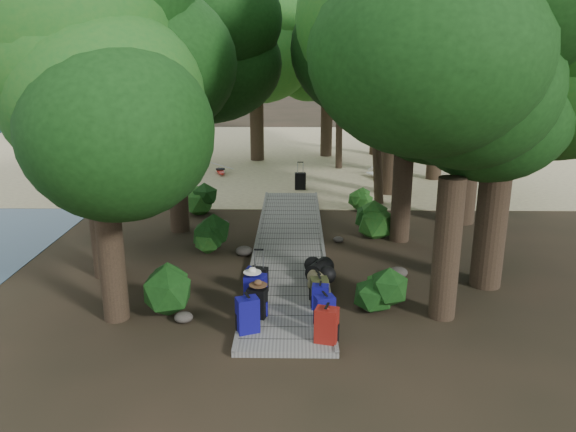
# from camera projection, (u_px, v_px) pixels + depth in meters

# --- Properties ---
(ground) EXTENTS (120.00, 120.00, 0.00)m
(ground) POSITION_uv_depth(u_px,v_px,m) (289.00, 261.00, 15.19)
(ground) COLOR #332519
(ground) RESTS_ON ground
(sand_beach) EXTENTS (40.00, 22.00, 0.02)m
(sand_beach) POSITION_uv_depth(u_px,v_px,m) (293.00, 154.00, 30.52)
(sand_beach) COLOR #C5B885
(sand_beach) RESTS_ON ground
(boardwalk) EXTENTS (2.00, 12.00, 0.12)m
(boardwalk) POSITION_uv_depth(u_px,v_px,m) (289.00, 246.00, 16.13)
(boardwalk) COLOR gray
(boardwalk) RESTS_ON ground
(backpack_left_a) EXTENTS (0.51, 0.44, 0.80)m
(backpack_left_a) POSITION_uv_depth(u_px,v_px,m) (248.00, 313.00, 11.02)
(backpack_left_a) COLOR navy
(backpack_left_a) RESTS_ON boardwalk
(backpack_left_b) EXTENTS (0.44, 0.36, 0.71)m
(backpack_left_b) POSITION_uv_depth(u_px,v_px,m) (257.00, 301.00, 11.65)
(backpack_left_b) COLOR black
(backpack_left_b) RESTS_ON boardwalk
(backpack_left_c) EXTENTS (0.50, 0.39, 0.85)m
(backpack_left_c) POSITION_uv_depth(u_px,v_px,m) (256.00, 290.00, 12.01)
(backpack_left_c) COLOR navy
(backpack_left_c) RESTS_ON boardwalk
(backpack_left_d) EXTENTS (0.39, 0.32, 0.53)m
(backpack_left_d) POSITION_uv_depth(u_px,v_px,m) (254.00, 276.00, 13.16)
(backpack_left_d) COLOR navy
(backpack_left_d) RESTS_ON boardwalk
(backpack_right_a) EXTENTS (0.49, 0.40, 0.76)m
(backpack_right_a) POSITION_uv_depth(u_px,v_px,m) (327.00, 323.00, 10.65)
(backpack_right_a) COLOR maroon
(backpack_right_a) RESTS_ON boardwalk
(backpack_right_b) EXTENTS (0.45, 0.37, 0.70)m
(backpack_right_b) POSITION_uv_depth(u_px,v_px,m) (325.00, 309.00, 11.31)
(backpack_right_b) COLOR navy
(backpack_right_b) RESTS_ON boardwalk
(backpack_right_c) EXTENTS (0.37, 0.28, 0.60)m
(backpack_right_c) POSITION_uv_depth(u_px,v_px,m) (320.00, 296.00, 12.04)
(backpack_right_c) COLOR navy
(backpack_right_c) RESTS_ON boardwalk
(backpack_right_d) EXTENTS (0.42, 0.33, 0.59)m
(backpack_right_d) POSITION_uv_depth(u_px,v_px,m) (319.00, 288.00, 12.44)
(backpack_right_d) COLOR #363C1A
(backpack_right_d) RESTS_ON boardwalk
(duffel_right_khaki) EXTENTS (0.51, 0.62, 0.35)m
(duffel_right_khaki) POSITION_uv_depth(u_px,v_px,m) (318.00, 280.00, 13.16)
(duffel_right_khaki) COLOR olive
(duffel_right_khaki) RESTS_ON boardwalk
(duffel_right_black) EXTENTS (0.73, 0.84, 0.45)m
(duffel_right_black) POSITION_uv_depth(u_px,v_px,m) (320.00, 270.00, 13.65)
(duffel_right_black) COLOR black
(duffel_right_black) RESTS_ON boardwalk
(suitcase_on_boardwalk) EXTENTS (0.42, 0.29, 0.60)m
(suitcase_on_boardwalk) POSITION_uv_depth(u_px,v_px,m) (259.00, 280.00, 12.86)
(suitcase_on_boardwalk) COLOR black
(suitcase_on_boardwalk) RESTS_ON boardwalk
(lone_suitcase_on_sand) EXTENTS (0.45, 0.27, 0.68)m
(lone_suitcase_on_sand) POSITION_uv_depth(u_px,v_px,m) (300.00, 181.00, 22.76)
(lone_suitcase_on_sand) COLOR black
(lone_suitcase_on_sand) RESTS_ON sand_beach
(hat_brown) EXTENTS (0.38, 0.38, 0.11)m
(hat_brown) POSITION_uv_depth(u_px,v_px,m) (258.00, 282.00, 11.56)
(hat_brown) COLOR #51351E
(hat_brown) RESTS_ON backpack_left_b
(hat_white) EXTENTS (0.38, 0.38, 0.13)m
(hat_white) POSITION_uv_depth(u_px,v_px,m) (252.00, 270.00, 11.84)
(hat_white) COLOR silver
(hat_white) RESTS_ON backpack_left_c
(kayak) EXTENTS (1.44, 3.16, 0.31)m
(kayak) POSITION_uv_depth(u_px,v_px,m) (220.00, 170.00, 25.69)
(kayak) COLOR #9E150D
(kayak) RESTS_ON sand_beach
(sun_lounger) EXTENTS (1.20, 1.77, 0.55)m
(sun_lounger) POSITION_uv_depth(u_px,v_px,m) (378.00, 172.00, 24.76)
(sun_lounger) COLOR silver
(sun_lounger) RESTS_ON sand_beach
(tree_right_a) EXTENTS (4.81, 4.81, 8.01)m
(tree_right_a) POSITION_uv_depth(u_px,v_px,m) (457.00, 129.00, 10.89)
(tree_right_a) COLOR black
(tree_right_a) RESTS_ON ground
(tree_right_b) EXTENTS (5.85, 5.85, 10.45)m
(tree_right_b) POSITION_uv_depth(u_px,v_px,m) (508.00, 62.00, 12.14)
(tree_right_b) COLOR black
(tree_right_b) RESTS_ON ground
(tree_right_c) EXTENTS (4.76, 4.76, 8.23)m
(tree_right_c) POSITION_uv_depth(u_px,v_px,m) (407.00, 101.00, 15.66)
(tree_right_c) COLOR black
(tree_right_c) RESTS_ON ground
(tree_right_d) EXTENTS (6.57, 6.57, 12.04)m
(tree_right_d) POSITION_uv_depth(u_px,v_px,m) (478.00, 31.00, 16.89)
(tree_right_d) COLOR black
(tree_right_d) RESTS_ON ground
(tree_right_e) EXTENTS (5.64, 5.64, 10.15)m
(tree_right_e) POSITION_uv_depth(u_px,v_px,m) (395.00, 61.00, 20.82)
(tree_right_e) COLOR black
(tree_right_e) RESTS_ON ground
(tree_right_f) EXTENTS (5.26, 5.26, 9.40)m
(tree_right_f) POSITION_uv_depth(u_px,v_px,m) (441.00, 69.00, 23.40)
(tree_right_f) COLOR black
(tree_right_f) RESTS_ON ground
(tree_left_a) EXTENTS (4.58, 4.58, 7.63)m
(tree_left_a) POSITION_uv_depth(u_px,v_px,m) (100.00, 140.00, 10.86)
(tree_left_a) COLOR black
(tree_left_a) RESTS_ON ground
(tree_left_b) EXTENTS (5.56, 5.56, 10.02)m
(tree_left_b) POSITION_uv_depth(u_px,v_px,m) (89.00, 71.00, 12.83)
(tree_left_b) COLOR black
(tree_left_b) RESTS_ON ground
(tree_left_c) EXTENTS (4.91, 4.91, 8.55)m
(tree_left_c) POSITION_uv_depth(u_px,v_px,m) (172.00, 93.00, 16.53)
(tree_left_c) COLOR black
(tree_left_c) RESTS_ON ground
(tree_back_a) EXTENTS (5.76, 5.76, 9.97)m
(tree_back_a) POSITION_uv_depth(u_px,v_px,m) (256.00, 60.00, 27.55)
(tree_back_a) COLOR black
(tree_back_a) RESTS_ON ground
(tree_back_b) EXTENTS (4.92, 4.92, 8.79)m
(tree_back_b) POSITION_uv_depth(u_px,v_px,m) (328.00, 72.00, 28.84)
(tree_back_b) COLOR black
(tree_back_b) RESTS_ON ground
(tree_back_c) EXTENTS (5.56, 5.56, 10.01)m
(tree_back_c) POSITION_uv_depth(u_px,v_px,m) (380.00, 59.00, 29.11)
(tree_back_c) COLOR black
(tree_back_c) RESTS_ON ground
(tree_back_d) EXTENTS (5.40, 5.40, 9.00)m
(tree_back_d) POSITION_uv_depth(u_px,v_px,m) (187.00, 71.00, 27.29)
(tree_back_d) COLOR black
(tree_back_d) RESTS_ON ground
(palm_right_a) EXTENTS (4.70, 4.70, 8.01)m
(palm_right_a) POSITION_uv_depth(u_px,v_px,m) (387.00, 93.00, 19.90)
(palm_right_a) COLOR #174212
(palm_right_a) RESTS_ON ground
(palm_right_b) EXTENTS (4.42, 4.42, 8.54)m
(palm_right_b) POSITION_uv_depth(u_px,v_px,m) (410.00, 79.00, 24.37)
(palm_right_b) COLOR #174212
(palm_right_b) RESTS_ON ground
(palm_right_c) EXTENTS (4.32, 4.32, 6.88)m
(palm_right_c) POSITION_uv_depth(u_px,v_px,m) (345.00, 95.00, 26.18)
(palm_right_c) COLOR #174212
(palm_right_c) RESTS_ON ground
(palm_left_a) EXTENTS (4.13, 4.13, 6.57)m
(palm_left_a) POSITION_uv_depth(u_px,v_px,m) (157.00, 112.00, 20.63)
(palm_left_a) COLOR #174212
(palm_left_a) RESTS_ON ground
(rock_left_a) EXTENTS (0.40, 0.36, 0.22)m
(rock_left_a) POSITION_uv_depth(u_px,v_px,m) (184.00, 317.00, 11.75)
(rock_left_a) COLOR #4C473F
(rock_left_a) RESTS_ON ground
(rock_left_b) EXTENTS (0.38, 0.34, 0.21)m
(rock_left_b) POSITION_uv_depth(u_px,v_px,m) (177.00, 280.00, 13.63)
(rock_left_b) COLOR #4C473F
(rock_left_b) RESTS_ON ground
(rock_left_c) EXTENTS (0.47, 0.43, 0.26)m
(rock_left_c) POSITION_uv_depth(u_px,v_px,m) (244.00, 251.00, 15.55)
(rock_left_c) COLOR #4C473F
(rock_left_c) RESTS_ON ground
(rock_left_d) EXTENTS (0.34, 0.31, 0.19)m
(rock_left_d) POSITION_uv_depth(u_px,v_px,m) (223.00, 223.00, 18.20)
(rock_left_d) COLOR #4C473F
(rock_left_d) RESTS_ON ground
(rock_right_a) EXTENTS (0.43, 0.38, 0.24)m
(rock_right_a) POSITION_uv_depth(u_px,v_px,m) (372.00, 306.00, 12.23)
(rock_right_a) COLOR #4C473F
(rock_right_a) RESTS_ON ground
(rock_right_b) EXTENTS (0.48, 0.43, 0.26)m
(rock_right_b) POSITION_uv_depth(u_px,v_px,m) (398.00, 272.00, 14.05)
(rock_right_b) COLOR #4C473F
(rock_right_b) RESTS_ON ground
(rock_right_c) EXTENTS (0.30, 0.27, 0.17)m
(rock_right_c) POSITION_uv_depth(u_px,v_px,m) (338.00, 239.00, 16.64)
(rock_right_c) COLOR #4C473F
(rock_right_c) RESTS_ON ground
(rock_right_d) EXTENTS (0.62, 0.56, 0.34)m
(rock_right_d) POSITION_uv_depth(u_px,v_px,m) (376.00, 210.00, 19.40)
(rock_right_d) COLOR #4C473F
(rock_right_d) RESTS_ON ground
(shrub_left_a) EXTENTS (1.23, 1.23, 1.11)m
(shrub_left_a) POSITION_uv_depth(u_px,v_px,m) (165.00, 288.00, 12.09)
(shrub_left_a) COLOR #1A5519
(shrub_left_a) RESTS_ON ground
(shrub_left_b) EXTENTS (1.00, 1.00, 0.90)m
(shrub_left_b) POSITION_uv_depth(u_px,v_px,m) (213.00, 236.00, 15.75)
(shrub_left_b) COLOR #1A5519
(shrub_left_b) RESTS_ON ground
(shrub_left_c) EXTENTS (1.21, 1.21, 1.09)m
(shrub_left_c) POSITION_uv_depth(u_px,v_px,m) (201.00, 198.00, 19.41)
(shrub_left_c) COLOR #1A5519
(shrub_left_c) RESTS_ON ground
(shrub_right_a) EXTENTS (0.95, 0.95, 0.85)m
(shrub_right_a) POSITION_uv_depth(u_px,v_px,m) (379.00, 292.00, 12.20)
(shrub_right_a) COLOR #1A5519
(shrub_right_a) RESTS_ON ground
(shrub_right_b) EXTENTS (1.20, 1.20, 1.08)m
(shrub_right_b) POSITION_uv_depth(u_px,v_px,m) (374.00, 218.00, 17.18)
(shrub_right_b) COLOR #1A5519
(shrub_right_b) RESTS_ON ground
(shrub_right_c) EXTENTS (0.84, 0.84, 0.76)m
(shrub_right_c) POSITION_uv_depth(u_px,v_px,m) (357.00, 199.00, 20.01)
(shrub_right_c) COLOR #1A5519
(shrub_right_c) RESTS_ON ground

